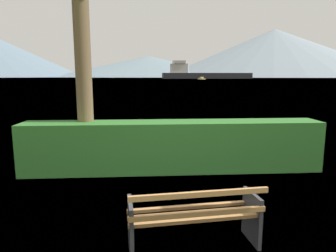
# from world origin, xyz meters

# --- Properties ---
(ground_plane) EXTENTS (1400.00, 1400.00, 0.00)m
(ground_plane) POSITION_xyz_m (0.00, 0.00, 0.00)
(ground_plane) COLOR #567A38
(water_surface) EXTENTS (620.00, 620.00, 0.00)m
(water_surface) POSITION_xyz_m (0.00, 307.13, 0.00)
(water_surface) COLOR #7A99A8
(water_surface) RESTS_ON ground_plane
(park_bench) EXTENTS (1.74, 0.75, 0.87)m
(park_bench) POSITION_xyz_m (0.01, -0.06, 0.43)
(park_bench) COLOR #A0703F
(park_bench) RESTS_ON ground_plane
(hedge_row) EXTENTS (6.86, 0.81, 1.16)m
(hedge_row) POSITION_xyz_m (0.00, 3.19, 0.58)
(hedge_row) COLOR #2D6B28
(hedge_row) RESTS_ON ground_plane
(cargo_ship_large) EXTENTS (74.61, 14.39, 14.47)m
(cargo_ship_large) POSITION_xyz_m (42.84, 245.06, 4.05)
(cargo_ship_large) COLOR #232328
(cargo_ship_large) RESTS_ON water_surface
(sailboat_mid) EXTENTS (3.90, 7.19, 1.61)m
(sailboat_mid) POSITION_xyz_m (32.33, 179.90, 0.56)
(sailboat_mid) COLOR gold
(sailboat_mid) RESTS_ON water_surface
(distant_hills) EXTENTS (946.27, 443.47, 88.59)m
(distant_hills) POSITION_xyz_m (-13.00, 568.02, 40.11)
(distant_hills) COLOR slate
(distant_hills) RESTS_ON ground_plane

